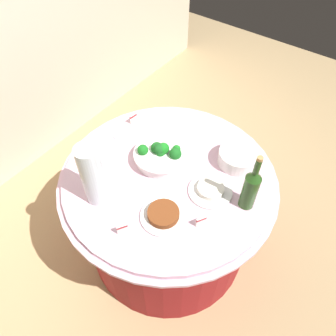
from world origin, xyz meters
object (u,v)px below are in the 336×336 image
object	(u,v)px
serving_tongs	(111,146)
label_placard_front	(122,229)
wine_bottle	(251,188)
broccoli_bowl	(160,155)
label_placard_rear	(201,221)
decorative_fruit_vase	(93,176)
food_plate_rice	(210,190)
food_plate_stir_fry	(163,215)
label_placard_mid	(133,118)
plate_stack	(238,157)

from	to	relation	value
serving_tongs	label_placard_front	bearing A→B (deg)	-131.15
wine_bottle	label_placard_front	world-z (taller)	wine_bottle
broccoli_bowl	label_placard_rear	size ratio (longest dim) A/B	5.09
decorative_fruit_vase	food_plate_rice	size ratio (longest dim) A/B	1.55
wine_bottle	decorative_fruit_vase	world-z (taller)	decorative_fruit_vase
broccoli_bowl	food_plate_rice	world-z (taller)	broccoli_bowl
food_plate_stir_fry	label_placard_mid	bearing A→B (deg)	52.23
wine_bottle	label_placard_mid	size ratio (longest dim) A/B	6.11
plate_stack	serving_tongs	size ratio (longest dim) A/B	1.29
wine_bottle	food_plate_rice	world-z (taller)	wine_bottle
food_plate_stir_fry	label_placard_mid	distance (m)	0.69
wine_bottle	decorative_fruit_vase	distance (m)	0.72
serving_tongs	label_placard_front	size ratio (longest dim) A/B	2.97
serving_tongs	label_placard_mid	size ratio (longest dim) A/B	2.97
wine_bottle	food_plate_rice	xyz separation A→B (m)	(-0.04, 0.18, -0.11)
plate_stack	label_placard_mid	bearing A→B (deg)	97.39
label_placard_front	label_placard_mid	xyz separation A→B (m)	(0.60, 0.45, 0.00)
food_plate_stir_fry	label_placard_front	distance (m)	0.20
wine_bottle	label_placard_front	xyz separation A→B (m)	(-0.47, 0.37, -0.10)
wine_bottle	serving_tongs	size ratio (longest dim) A/B	2.06
broccoli_bowl	plate_stack	xyz separation A→B (m)	(0.24, -0.34, -0.01)
food_plate_stir_fry	serving_tongs	bearing A→B (deg)	69.91
broccoli_bowl	wine_bottle	bearing A→B (deg)	-87.50
serving_tongs	food_plate_rice	size ratio (longest dim) A/B	0.74
serving_tongs	label_placard_rear	xyz separation A→B (m)	(-0.12, -0.68, 0.03)
food_plate_rice	food_plate_stir_fry	size ratio (longest dim) A/B	1.00
decorative_fruit_vase	food_plate_rice	distance (m)	0.57
serving_tongs	label_placard_rear	world-z (taller)	label_placard_rear
food_plate_rice	label_placard_front	distance (m)	0.47
food_plate_rice	food_plate_stir_fry	distance (m)	0.27
decorative_fruit_vase	wine_bottle	bearing A→B (deg)	-56.70
label_placard_mid	label_placard_rear	xyz separation A→B (m)	(-0.35, -0.71, 0.00)
wine_bottle	label_placard_rear	size ratio (longest dim) A/B	6.11
decorative_fruit_vase	food_plate_stir_fry	size ratio (longest dim) A/B	1.55
broccoli_bowl	decorative_fruit_vase	size ratio (longest dim) A/B	0.82
wine_bottle	decorative_fruit_vase	bearing A→B (deg)	123.30
plate_stack	food_plate_rice	size ratio (longest dim) A/B	0.95
wine_bottle	food_plate_stir_fry	world-z (taller)	wine_bottle
broccoli_bowl	food_plate_stir_fry	bearing A→B (deg)	-140.24
label_placard_mid	food_plate_rice	bearing A→B (deg)	-104.57
label_placard_rear	food_plate_stir_fry	bearing A→B (deg)	113.23
decorative_fruit_vase	label_placard_mid	world-z (taller)	decorative_fruit_vase
label_placard_front	food_plate_stir_fry	bearing A→B (deg)	-29.53
food_plate_stir_fry	label_placard_mid	world-z (taller)	label_placard_mid
wine_bottle	food_plate_rice	bearing A→B (deg)	102.79
plate_stack	food_plate_stir_fry	bearing A→B (deg)	167.78
plate_stack	label_placard_rear	xyz separation A→B (m)	(-0.44, -0.05, -0.01)
plate_stack	label_placard_front	world-z (taller)	plate_stack
serving_tongs	food_plate_stir_fry	distance (m)	0.55
food_plate_rice	wine_bottle	bearing A→B (deg)	-77.21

